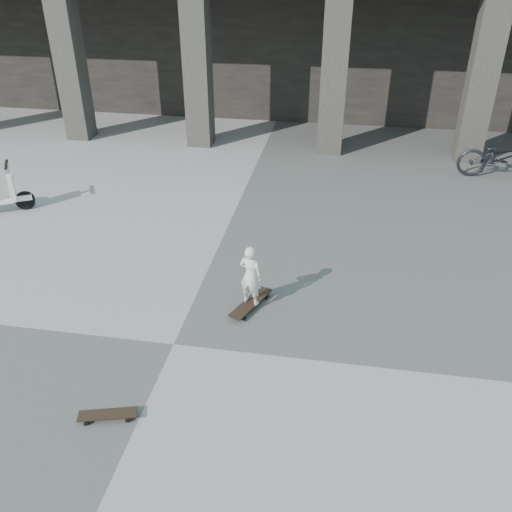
% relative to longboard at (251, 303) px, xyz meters
% --- Properties ---
extents(ground, '(90.00, 90.00, 0.00)m').
position_rel_longboard_xyz_m(ground, '(-0.94, -1.08, -0.08)').
color(ground, '#4C4C49').
rests_on(ground, ground).
extents(colonnade, '(28.00, 8.82, 6.00)m').
position_rel_longboard_xyz_m(colonnade, '(-0.94, 12.69, 2.96)').
color(colonnade, black).
rests_on(colonnade, ground).
extents(longboard, '(0.57, 0.96, 0.10)m').
position_rel_longboard_xyz_m(longboard, '(0.00, 0.00, 0.00)').
color(longboard, black).
rests_on(longboard, ground).
extents(skateboard_spare, '(0.73, 0.36, 0.08)m').
position_rel_longboard_xyz_m(skateboard_spare, '(-1.32, -2.55, -0.01)').
color(skateboard_spare, black).
rests_on(skateboard_spare, ground).
extents(child, '(0.42, 0.34, 1.01)m').
position_rel_longboard_xyz_m(child, '(0.00, 0.00, 0.52)').
color(child, beige).
rests_on(child, longboard).
extents(bicycle, '(2.02, 0.75, 1.05)m').
position_rel_longboard_xyz_m(bicycle, '(4.97, 6.22, 0.45)').
color(bicycle, black).
rests_on(bicycle, ground).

